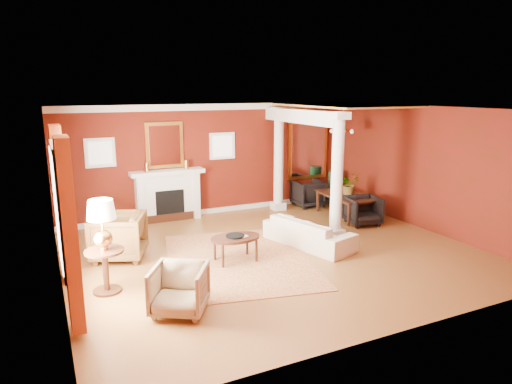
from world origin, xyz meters
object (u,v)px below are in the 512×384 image
armchair_stripe (179,287)px  sofa (309,227)px  armchair_leopard (118,234)px  coffee_table (235,239)px  side_table (103,230)px  dining_table (347,199)px

armchair_stripe → sofa: bearing=58.9°
sofa → armchair_stripe: (-3.33, -1.73, 0.00)m
armchair_leopard → coffee_table: size_ratio=1.01×
armchair_stripe → coffee_table: bearing=76.2°
armchair_leopard → armchair_stripe: size_ratio=1.25×
armchair_leopard → coffee_table: armchair_leopard is taller
coffee_table → sofa: bearing=5.8°
armchair_stripe → coffee_table: armchair_stripe is taller
armchair_stripe → side_table: (-0.89, 1.20, 0.66)m
sofa → armchair_leopard: 3.90m
sofa → dining_table: 2.57m
sofa → side_table: 4.31m
sofa → armchair_leopard: (-3.79, 0.95, 0.10)m
sofa → coffee_table: (-1.77, -0.18, 0.06)m
sofa → armchair_stripe: 3.76m
armchair_leopard → armchair_stripe: 2.71m
side_table → armchair_leopard: bearing=73.5°
side_table → dining_table: bearing=17.8°
armchair_stripe → dining_table: (5.42, 3.23, 0.07)m
armchair_leopard → dining_table: size_ratio=0.59×
coffee_table → armchair_stripe: bearing=-135.3°
armchair_leopard → coffee_table: 2.31m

